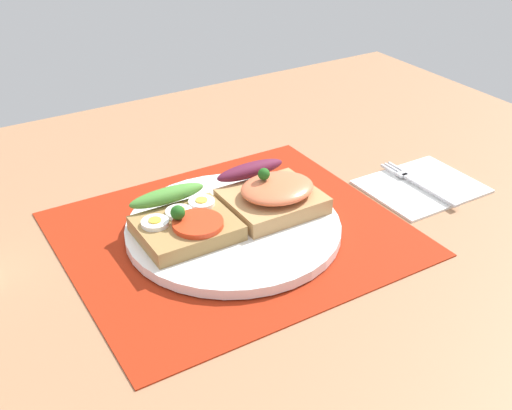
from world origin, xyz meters
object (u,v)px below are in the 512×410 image
(sandwich_egg_tomato, at_px, (184,221))
(fork, at_px, (417,182))
(sandwich_salmon, at_px, (271,193))
(plate, at_px, (233,228))
(napkin, at_px, (421,185))

(sandwich_egg_tomato, distance_m, fork, 0.31)
(sandwich_salmon, xyz_separation_m, fork, (0.20, -0.03, -0.03))
(sandwich_salmon, height_order, fork, sandwich_salmon)
(sandwich_salmon, bearing_deg, fork, -9.89)
(sandwich_egg_tomato, height_order, fork, sandwich_egg_tomato)
(plate, relative_size, napkin, 1.71)
(plate, height_order, sandwich_egg_tomato, sandwich_egg_tomato)
(plate, relative_size, fork, 1.87)
(fork, bearing_deg, sandwich_egg_tomato, 172.83)
(plate, height_order, sandwich_salmon, sandwich_salmon)
(napkin, bearing_deg, plate, 173.46)
(fork, bearing_deg, napkin, -34.98)
(napkin, distance_m, fork, 0.01)
(sandwich_egg_tomato, xyz_separation_m, napkin, (0.32, -0.04, -0.03))
(sandwich_salmon, relative_size, napkin, 0.75)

